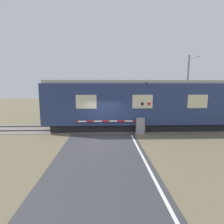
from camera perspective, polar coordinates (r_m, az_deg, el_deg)
name	(u,v)px	position (r m, az deg, el deg)	size (l,w,h in m)	color
ground_plane	(103,140)	(11.62, -3.08, -9.10)	(80.00, 80.00, 0.00)	#6B6047
track_bed	(103,128)	(14.62, -2.85, -5.35)	(36.00, 3.20, 0.13)	slate
train	(138,104)	(14.52, 8.63, 2.47)	(14.91, 3.13, 3.94)	black
crossing_barrier	(135,125)	(13.06, 7.66, -4.21)	(4.94, 0.44, 1.21)	gray
signal_post	(145,105)	(13.09, 10.86, 2.33)	(0.79, 0.26, 3.77)	gray
catenary_pole	(187,88)	(17.86, 23.34, 7.10)	(0.20, 1.90, 6.31)	slate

